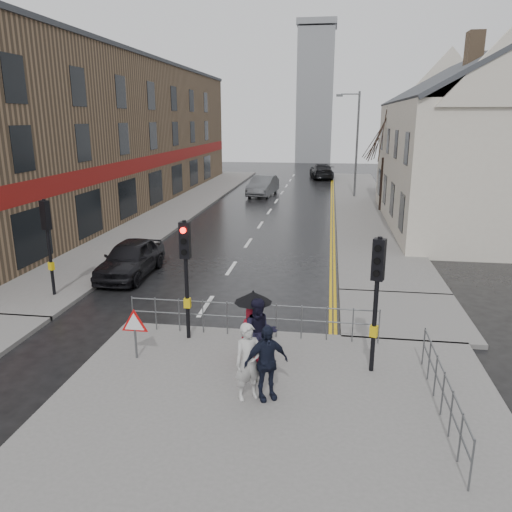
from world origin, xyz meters
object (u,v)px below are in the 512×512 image
(pedestrian_a, at_px, (249,362))
(pedestrian_b, at_px, (260,333))
(pedestrian_with_umbrella, at_px, (253,321))
(pedestrian_d, at_px, (266,363))
(car_mid, at_px, (263,186))
(car_parked, at_px, (130,258))

(pedestrian_a, bearing_deg, pedestrian_b, 55.49)
(pedestrian_with_umbrella, height_order, pedestrian_d, pedestrian_with_umbrella)
(pedestrian_d, xyz_separation_m, car_mid, (-4.19, 30.86, -0.20))
(pedestrian_a, relative_size, car_parked, 0.41)
(pedestrian_a, bearing_deg, car_parked, 93.05)
(pedestrian_d, height_order, car_parked, pedestrian_d)
(car_parked, xyz_separation_m, car_mid, (2.39, 22.34, 0.08))
(pedestrian_with_umbrella, relative_size, car_parked, 0.44)
(pedestrian_a, relative_size, pedestrian_with_umbrella, 0.95)
(pedestrian_b, distance_m, car_parked, 9.45)
(pedestrian_a, height_order, car_parked, pedestrian_a)
(car_parked, bearing_deg, car_mid, 84.35)
(pedestrian_b, xyz_separation_m, pedestrian_with_umbrella, (-0.21, 0.32, 0.17))
(car_parked, bearing_deg, pedestrian_b, -48.19)
(pedestrian_with_umbrella, xyz_separation_m, car_mid, (-3.64, 29.11, -0.40))
(pedestrian_b, xyz_separation_m, car_mid, (-3.85, 29.43, -0.23))
(pedestrian_with_umbrella, height_order, car_parked, pedestrian_with_umbrella)
(car_mid, bearing_deg, pedestrian_a, -76.65)
(pedestrian_d, xyz_separation_m, car_parked, (-6.58, 8.52, -0.28))
(pedestrian_a, distance_m, car_mid, 31.14)
(pedestrian_a, height_order, pedestrian_d, pedestrian_a)
(pedestrian_b, bearing_deg, pedestrian_a, -108.68)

